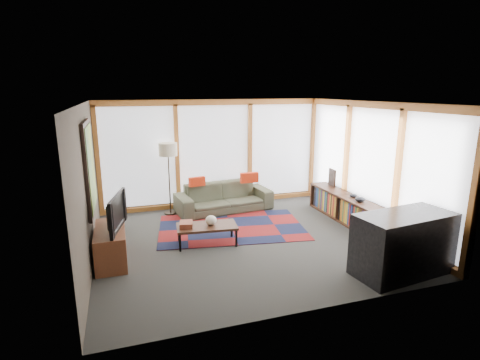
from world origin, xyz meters
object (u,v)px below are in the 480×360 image
object	(u,v)px
floor_lamp	(169,179)
coffee_table	(207,235)
bookshelf	(344,207)
tv_console	(111,245)
sofa	(224,197)
television	(111,212)
bar_counter	(403,244)

from	to	relation	value
floor_lamp	coffee_table	size ratio (longest dim) A/B	1.50
coffee_table	bookshelf	world-z (taller)	bookshelf
coffee_table	tv_console	xyz separation A→B (m)	(-1.70, -0.21, 0.11)
sofa	television	bearing A→B (deg)	-146.43
sofa	tv_console	bearing A→B (deg)	-147.66
floor_lamp	bar_counter	xyz separation A→B (m)	(3.06, -4.05, -0.34)
coffee_table	bar_counter	distance (m)	3.37
television	bar_counter	size ratio (longest dim) A/B	0.66
sofa	bar_counter	bearing A→B (deg)	-71.49
floor_lamp	television	xyz separation A→B (m)	(-1.23, -2.26, 0.05)
sofa	bookshelf	distance (m)	2.78
television	bar_counter	bearing A→B (deg)	-99.53
bookshelf	television	size ratio (longest dim) A/B	2.29
bookshelf	tv_console	world-z (taller)	bookshelf
coffee_table	television	bearing A→B (deg)	-171.10
tv_console	sofa	bearing A→B (deg)	38.90
floor_lamp	coffee_table	bearing A→B (deg)	-78.40
sofa	bookshelf	xyz separation A→B (m)	(2.36, -1.47, -0.04)
tv_console	television	bearing A→B (deg)	-40.50
floor_lamp	tv_console	distance (m)	2.61
bookshelf	tv_console	distance (m)	4.92
coffee_table	television	world-z (taller)	television
tv_console	floor_lamp	bearing A→B (deg)	59.83
bookshelf	bar_counter	size ratio (longest dim) A/B	1.52
tv_console	television	world-z (taller)	television
sofa	television	size ratio (longest dim) A/B	2.20
sofa	bookshelf	world-z (taller)	sofa
bar_counter	television	bearing A→B (deg)	150.56
coffee_table	bar_counter	size ratio (longest dim) A/B	0.72
sofa	tv_console	world-z (taller)	sofa
coffee_table	tv_console	size ratio (longest dim) A/B	0.95
floor_lamp	television	size ratio (longest dim) A/B	1.62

